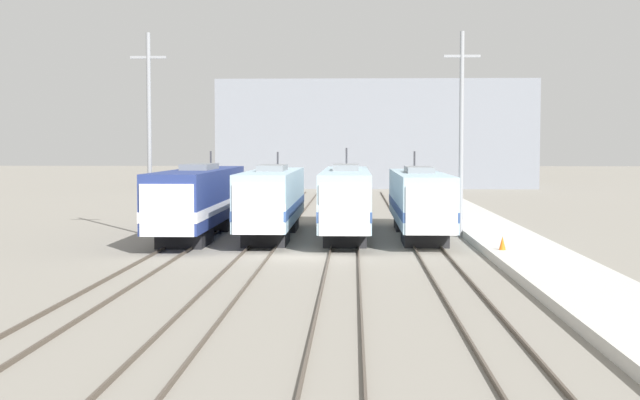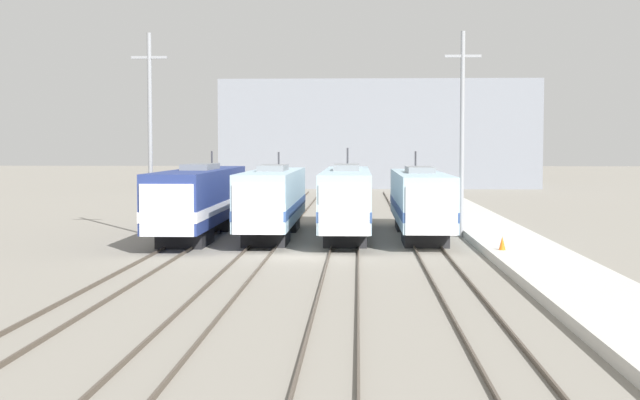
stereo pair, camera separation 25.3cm
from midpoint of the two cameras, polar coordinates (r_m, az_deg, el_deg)
name	(u,v)px [view 1 (the left image)]	position (r m, az deg, el deg)	size (l,w,h in m)	color
ground_plane	(300,256)	(43.91, -1.47, -3.61)	(400.00, 400.00, 0.00)	gray
rail_pair_far_left	(168,254)	(44.79, -9.86, -3.42)	(1.51, 120.00, 0.15)	#4C4238
rail_pair_center_left	(256,254)	(44.09, -4.30, -3.49)	(1.51, 120.00, 0.15)	#4C4238
rail_pair_center_right	(344,255)	(43.82, 1.38, -3.52)	(1.51, 120.00, 0.15)	#4C4238
rail_pair_far_right	(433,255)	(43.98, 7.09, -3.52)	(1.51, 120.00, 0.15)	#4C4238
locomotive_far_left	(198,200)	(53.11, -7.94, 0.01)	(2.98, 19.08, 5.09)	black
locomotive_center_left	(272,200)	(52.56, -3.24, -0.03)	(2.85, 16.74, 5.04)	#232326
locomotive_center_right	(346,199)	(53.45, 1.53, 0.04)	(2.79, 19.87, 5.29)	#232326
locomotive_far_right	(419,201)	(52.95, 6.24, -0.07)	(2.85, 17.67, 5.08)	#232326
catenary_tower_left	(149,130)	(54.41, -11.01, 4.41)	(2.15, 0.26, 12.15)	gray
catenary_tower_right	(461,130)	(53.35, 8.90, 4.45)	(2.15, 0.26, 12.15)	gray
platform	(527,253)	(44.59, 12.97, -3.32)	(4.00, 120.00, 0.42)	beige
traffic_cone	(502,243)	(43.74, 11.43, -2.72)	(0.33, 0.33, 0.65)	orange
depot_building	(375,135)	(120.14, 3.48, 4.20)	(40.93, 15.18, 13.92)	gray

